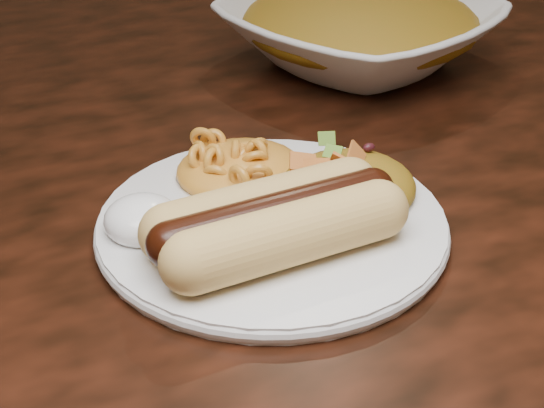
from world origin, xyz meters
name	(u,v)px	position (x,y,z in m)	size (l,w,h in m)	color
table	(66,279)	(0.00, 0.00, 0.66)	(1.60, 0.90, 0.75)	#34130A
plate	(272,225)	(0.11, -0.14, 0.76)	(0.23, 0.23, 0.01)	silver
hotdog	(276,220)	(0.10, -0.17, 0.78)	(0.14, 0.07, 0.04)	tan
mac_and_cheese	(239,152)	(0.12, -0.08, 0.78)	(0.09, 0.08, 0.03)	orange
sour_cream	(141,211)	(0.03, -0.12, 0.78)	(0.05, 0.05, 0.03)	white
taco_salad	(349,174)	(0.17, -0.14, 0.78)	(0.09, 0.09, 0.04)	#BF5011
serving_bowl	(360,33)	(0.32, 0.09, 0.78)	(0.24, 0.24, 0.06)	silver
bowl_filling	(361,12)	(0.32, 0.09, 0.80)	(0.22, 0.22, 0.06)	#BF5011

